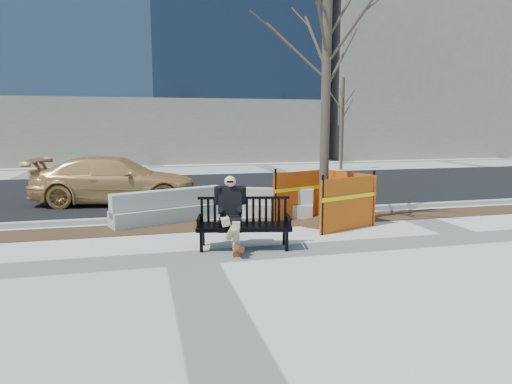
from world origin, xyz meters
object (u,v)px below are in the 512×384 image
Objects in this scene: sedan at (117,203)px; jersey_barrier_right at (263,216)px; seated_man at (231,248)px; jersey_barrier_left at (169,222)px; bench at (244,248)px; tree_fence at (323,224)px.

jersey_barrier_right is at bearing -117.80° from sedan.
jersey_barrier_left is at bearing 122.64° from seated_man.
tree_fence is (2.42, 1.75, 0.00)m from bench.
jersey_barrier_right is (1.19, 3.02, 0.00)m from bench.
sedan is at bearing 125.91° from bench.
bench is 3.18m from jersey_barrier_left.
bench is 0.38× the size of sedan.
tree_fence reaches higher than bench.
jersey_barrier_right is (-1.23, 1.27, 0.00)m from tree_fence.
tree_fence is (2.68, 1.64, 0.00)m from seated_man.
bench is at bearing -145.61° from sedan.
sedan is (-5.15, 4.33, 0.00)m from tree_fence.
sedan reaches higher than jersey_barrier_left.
bench is 3.24m from jersey_barrier_right.
seated_man reaches higher than jersey_barrier_left.
sedan is at bearing 93.81° from jersey_barrier_left.
sedan is at bearing 124.22° from seated_man.
jersey_barrier_right is (1.44, 2.91, 0.00)m from seated_man.
jersey_barrier_left reaches higher than jersey_barrier_right.
jersey_barrier_left is (-1.32, 2.90, 0.00)m from bench.
jersey_barrier_right is at bearing 134.23° from tree_fence.
seated_man is at bearing 169.34° from bench.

